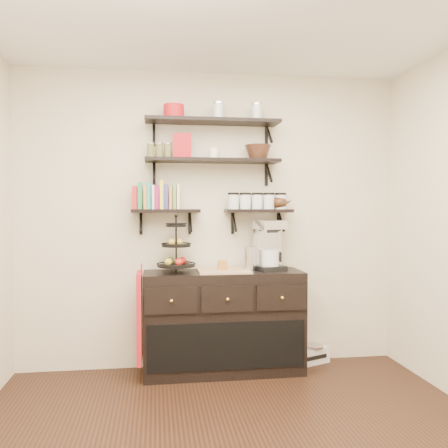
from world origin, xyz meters
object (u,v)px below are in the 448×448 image
Objects in this scene: fruit_stand at (176,253)px; radio at (314,354)px; coffee_maker at (269,246)px; sideboard at (223,322)px.

fruit_stand is 1.55× the size of radio.
radio is (0.46, 0.09, -1.03)m from coffee_maker.
sideboard is at bearing 166.07° from radio.
coffee_maker is at bearing 4.21° from sideboard.
fruit_stand is 1.07× the size of coffee_maker.
fruit_stand reaches higher than sideboard.
sideboard is at bearing 165.85° from coffee_maker.
fruit_stand is at bearing 163.36° from radio.
sideboard is at bearing -0.46° from fruit_stand.
sideboard is 0.78m from coffee_maker.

